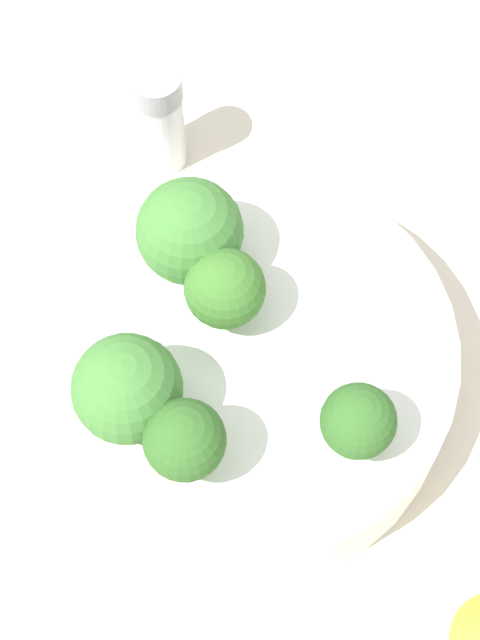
{
  "coord_description": "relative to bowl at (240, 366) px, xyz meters",
  "views": [
    {
      "loc": [
        0.08,
        -0.21,
        0.53
      ],
      "look_at": [
        0.0,
        0.0,
        0.08
      ],
      "focal_mm": 60.0,
      "sensor_mm": 36.0,
      "label": 1
    }
  ],
  "objects": [
    {
      "name": "bowl",
      "position": [
        0.0,
        0.0,
        0.0
      ],
      "size": [
        0.22,
        0.22,
        0.05
      ],
      "primitive_type": "cylinder",
      "color": "white",
      "rests_on": "ground_plane"
    },
    {
      "name": "broccoli_floret_0",
      "position": [
        -0.01,
        0.01,
        0.05
      ],
      "size": [
        0.04,
        0.04,
        0.05
      ],
      "color": "#84AD66",
      "rests_on": "bowl"
    },
    {
      "name": "broccoli_floret_1",
      "position": [
        0.07,
        -0.03,
        0.05
      ],
      "size": [
        0.04,
        0.04,
        0.04
      ],
      "color": "#84AD66",
      "rests_on": "bowl"
    },
    {
      "name": "broccoli_floret_2",
      "position": [
        -0.04,
        0.04,
        0.05
      ],
      "size": [
        0.05,
        0.05,
        0.06
      ],
      "color": "#84AD66",
      "rests_on": "bowl"
    },
    {
      "name": "ground_plane",
      "position": [
        0.0,
        0.0,
        -0.02
      ],
      "size": [
        3.0,
        3.0,
        0.0
      ],
      "primitive_type": "plane",
      "color": "beige"
    },
    {
      "name": "broccoli_floret_4",
      "position": [
        -0.03,
        -0.05,
        0.05
      ],
      "size": [
        0.05,
        0.05,
        0.06
      ],
      "color": "#8EB770",
      "rests_on": "bowl"
    },
    {
      "name": "broccoli_floret_3",
      "position": [
        -0.0,
        -0.07,
        0.05
      ],
      "size": [
        0.04,
        0.04,
        0.05
      ],
      "color": "#7A9E5B",
      "rests_on": "bowl"
    },
    {
      "name": "pepper_shaker",
      "position": [
        -0.1,
        0.12,
        0.01
      ],
      "size": [
        0.03,
        0.03,
        0.07
      ],
      "color": "silver",
      "rests_on": "ground_plane"
    }
  ]
}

